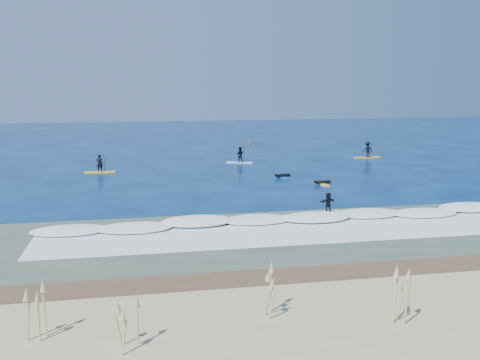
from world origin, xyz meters
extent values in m
plane|color=#031541|center=(0.00, 0.00, 0.00)|extent=(160.00, 160.00, 0.00)
cube|color=tan|center=(0.00, -27.00, 0.00)|extent=(90.00, 7.00, 2.00)
cube|color=#463420|center=(0.00, -21.50, 0.00)|extent=(90.00, 5.00, 0.08)
cube|color=#354838|center=(0.00, -14.00, 0.01)|extent=(90.00, 13.00, 0.01)
cube|color=white|center=(0.00, -10.00, 0.00)|extent=(40.00, 6.00, 0.30)
cube|color=silver|center=(0.00, -13.00, 0.00)|extent=(34.00, 5.00, 0.02)
cube|color=yellow|center=(-14.62, 11.78, 0.05)|extent=(3.10, 0.86, 0.10)
imported|color=black|center=(-14.62, 11.78, 0.99)|extent=(0.66, 0.44, 1.77)
cylinder|color=black|center=(-14.16, 11.79, 0.92)|extent=(0.06, 0.71, 2.07)
cube|color=black|center=(-14.16, 11.79, -0.05)|extent=(0.12, 0.03, 0.31)
cube|color=silver|center=(0.63, 15.51, 0.05)|extent=(3.09, 1.78, 0.10)
imported|color=black|center=(0.63, 15.51, 0.97)|extent=(1.02, 0.92, 1.74)
cylinder|color=black|center=(1.05, 15.35, 0.91)|extent=(0.29, 0.67, 2.02)
cube|color=black|center=(1.05, 15.35, -0.05)|extent=(0.12, 0.03, 0.30)
cube|color=gold|center=(16.59, 16.59, 0.06)|extent=(3.41, 1.32, 0.11)
imported|color=black|center=(16.59, 16.59, 1.07)|extent=(1.33, 0.89, 1.91)
cylinder|color=black|center=(17.09, 16.66, 1.00)|extent=(0.16, 0.76, 2.23)
cube|color=black|center=(17.09, 16.66, -0.06)|extent=(0.13, 0.03, 0.33)
cube|color=#FBF91B|center=(5.61, 1.62, 0.05)|extent=(0.77, 2.07, 0.10)
cube|color=black|center=(5.70, 1.63, 0.21)|extent=(1.43, 0.52, 0.23)
sphere|color=black|center=(4.92, 1.54, 0.31)|extent=(0.23, 0.23, 0.23)
cube|color=blue|center=(2.94, 5.62, 0.05)|extent=(1.03, 2.15, 0.10)
cube|color=black|center=(3.04, 5.64, 0.22)|extent=(1.48, 0.71, 0.24)
sphere|color=black|center=(2.25, 5.45, 0.32)|extent=(0.24, 0.24, 0.24)
cube|color=silver|center=(2.27, -9.18, 0.20)|extent=(2.12, 1.14, 0.11)
imported|color=black|center=(2.27, -9.18, 0.95)|extent=(1.34, 0.77, 1.38)
cylinder|color=red|center=(5.22, 32.40, 0.20)|extent=(0.26, 0.26, 0.41)
cone|color=red|center=(5.22, 32.40, 0.51)|extent=(0.18, 0.18, 0.20)
camera|label=1|loc=(-10.48, -43.71, 9.34)|focal=40.00mm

